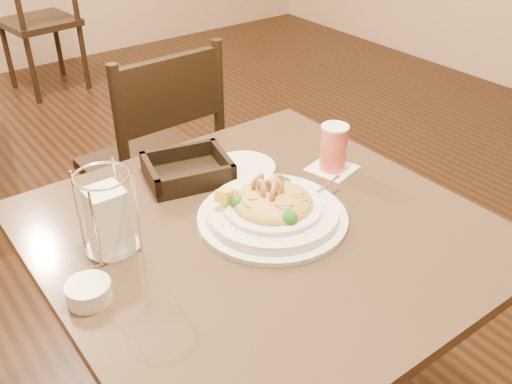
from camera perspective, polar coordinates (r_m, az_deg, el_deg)
main_table at (r=1.39m, az=0.50°, el=-11.56°), size 0.90×0.90×0.75m
dining_chair_near at (r=2.04m, az=-9.79°, el=3.01°), size 0.43×0.43×0.93m
dining_chair_far at (r=4.02m, az=-20.69°, el=16.13°), size 0.47×0.47×0.93m
pasta_bowl at (r=1.24m, az=1.63°, el=-1.67°), size 0.37×0.33×0.11m
drink_glass at (r=1.43m, az=7.77°, el=4.37°), size 0.13×0.13×0.12m
bread_basket at (r=1.41m, az=-6.83°, el=2.08°), size 0.23×0.20×0.05m
napkin_caddy at (r=1.17m, az=-14.56°, el=-2.49°), size 0.11×0.11×0.18m
side_plate at (r=1.45m, az=-1.31°, el=2.46°), size 0.20×0.20×0.01m
butter_ramekin at (r=1.09m, az=-16.39°, el=-9.57°), size 0.11×0.11×0.04m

